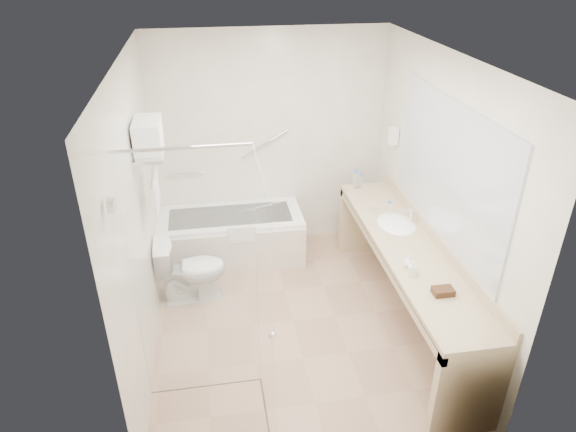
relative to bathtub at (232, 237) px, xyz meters
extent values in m
plane|color=tan|center=(0.50, -1.24, -0.28)|extent=(3.20, 3.20, 0.00)
cube|color=white|center=(0.50, -1.24, 2.22)|extent=(2.60, 3.20, 0.10)
cube|color=silver|center=(0.50, 0.36, 0.97)|extent=(2.60, 0.10, 2.50)
cube|color=silver|center=(0.50, -2.84, 0.97)|extent=(2.60, 0.10, 2.50)
cube|color=silver|center=(-0.80, -1.24, 0.97)|extent=(0.10, 3.20, 2.50)
cube|color=silver|center=(1.80, -1.24, 0.97)|extent=(0.10, 3.20, 2.50)
cube|color=white|center=(0.00, 0.01, 0.00)|extent=(1.60, 0.70, 0.55)
cube|color=beige|center=(0.00, -0.35, -0.03)|extent=(1.60, 0.02, 0.50)
cube|color=white|center=(0.10, -0.34, 0.22)|extent=(0.28, 0.06, 0.18)
cylinder|color=silver|center=(-0.45, 0.32, 0.67)|extent=(0.40, 0.03, 0.03)
cylinder|color=silver|center=(0.45, 0.32, 0.97)|extent=(0.53, 0.03, 0.33)
cube|color=silver|center=(-0.35, -1.94, 0.77)|extent=(0.90, 0.01, 2.10)
cube|color=silver|center=(0.10, -2.39, 0.77)|extent=(0.02, 0.90, 2.10)
cylinder|color=silver|center=(-0.35, -1.94, 1.82)|extent=(0.90, 0.02, 0.02)
sphere|color=silver|center=(0.13, -2.54, 0.72)|extent=(0.05, 0.05, 0.05)
cylinder|color=silver|center=(-0.75, -2.39, 1.67)|extent=(0.04, 0.10, 0.10)
cube|color=silver|center=(-0.67, -0.89, 1.42)|extent=(0.24, 0.55, 0.02)
cylinder|color=silver|center=(-0.67, -0.89, 1.20)|extent=(0.02, 0.55, 0.02)
cube|color=white|center=(-0.67, -0.89, 1.04)|extent=(0.03, 0.42, 0.32)
cube|color=white|center=(-0.67, -0.89, 1.48)|extent=(0.22, 0.40, 0.08)
cube|color=white|center=(-0.67, -0.89, 1.57)|extent=(0.22, 0.40, 0.08)
cube|color=white|center=(-0.67, -0.89, 1.65)|extent=(0.22, 0.40, 0.08)
cube|color=#CCB288|center=(1.52, -1.39, 0.55)|extent=(0.55, 2.70, 0.05)
cube|color=#CCB288|center=(1.78, -1.39, 0.62)|extent=(0.03, 2.70, 0.10)
cube|color=#CCB288|center=(1.27, -1.39, 0.49)|extent=(0.04, 2.70, 0.08)
cube|color=#CCB288|center=(1.52, -2.70, 0.12)|extent=(0.55, 0.08, 0.80)
cube|color=#CCB288|center=(1.52, -0.08, 0.12)|extent=(0.55, 0.08, 0.80)
ellipsoid|color=white|center=(1.55, -0.99, 0.54)|extent=(0.40, 0.52, 0.14)
cylinder|color=silver|center=(1.70, -0.99, 0.65)|extent=(0.03, 0.03, 0.14)
cube|color=#B7BCC4|center=(1.79, -1.39, 1.27)|extent=(0.02, 2.00, 1.20)
cube|color=white|center=(1.75, -0.19, 1.17)|extent=(0.08, 0.10, 0.18)
imported|color=white|center=(-0.45, -0.70, 0.06)|extent=(0.71, 0.42, 0.68)
cube|color=#462819|center=(1.52, -2.12, 0.60)|extent=(0.16, 0.11, 0.05)
imported|color=white|center=(1.38, -1.83, 0.61)|extent=(0.09, 0.14, 0.06)
imported|color=white|center=(1.39, -1.72, 0.62)|extent=(0.09, 0.12, 0.09)
cylinder|color=silver|center=(1.38, -0.14, 0.67)|extent=(0.07, 0.07, 0.19)
cylinder|color=blue|center=(1.38, -0.14, 0.77)|extent=(0.03, 0.03, 0.03)
cylinder|color=silver|center=(1.53, -0.84, 0.65)|extent=(0.05, 0.05, 0.15)
cylinder|color=blue|center=(1.53, -0.84, 0.73)|extent=(0.03, 0.03, 0.02)
cylinder|color=silver|center=(1.45, -0.14, 0.65)|extent=(0.05, 0.05, 0.15)
cylinder|color=blue|center=(1.45, -0.14, 0.73)|extent=(0.03, 0.03, 0.02)
cylinder|color=silver|center=(1.41, -0.14, 0.62)|extent=(0.07, 0.07, 0.09)
cylinder|color=silver|center=(1.41, -0.68, 0.62)|extent=(0.07, 0.07, 0.08)
camera|label=1|loc=(-0.19, -5.09, 2.99)|focal=32.00mm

